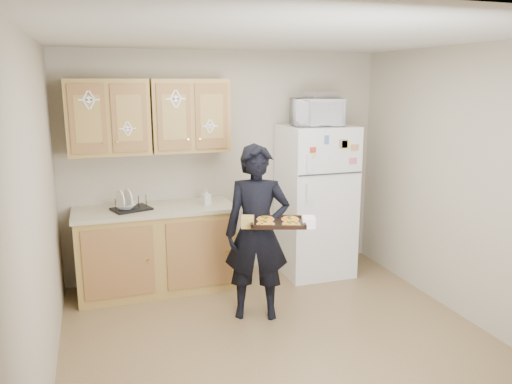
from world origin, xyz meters
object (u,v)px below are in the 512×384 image
person (257,233)px  baking_tray (278,223)px  microwave (317,112)px  dish_rack (131,203)px  refrigerator (315,201)px

person → baking_tray: 0.34m
microwave → person: bearing=-129.8°
dish_rack → baking_tray: bearing=-45.5°
person → dish_rack: (-1.05, 0.89, 0.16)m
baking_tray → dish_rack: size_ratio=1.29×
microwave → dish_rack: size_ratio=1.48×
refrigerator → person: size_ratio=1.04×
microwave → dish_rack: 2.19m
person → baking_tray: person is taller
person → dish_rack: person is taller
person → baking_tray: (0.10, -0.28, 0.16)m
refrigerator → dish_rack: (-2.04, 0.03, 0.12)m
baking_tray → dish_rack: 1.64m
refrigerator → microwave: size_ratio=3.17×
baking_tray → refrigerator: bearing=71.0°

